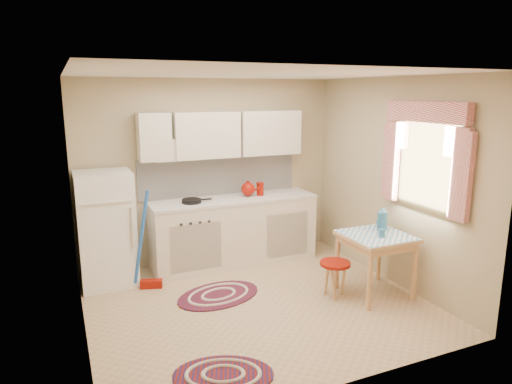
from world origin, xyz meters
TOP-DOWN VIEW (x-y plane):
  - room_shell at (0.16, 0.24)m, footprint 3.64×3.60m
  - fridge at (-1.45, 1.25)m, footprint 0.65×0.60m
  - broom at (-1.00, 0.90)m, footprint 0.30×0.20m
  - base_cabinets at (0.22, 1.30)m, footprint 2.25×0.60m
  - countertop at (0.22, 1.30)m, footprint 2.27×0.62m
  - frying_pan at (-0.37, 1.25)m, footprint 0.26×0.26m
  - red_kettle at (0.44, 1.30)m, footprint 0.27×0.26m
  - red_canister at (0.62, 1.30)m, footprint 0.12×0.12m
  - table at (1.36, -0.31)m, footprint 0.72×0.72m
  - stool at (0.89, -0.19)m, footprint 0.45×0.45m
  - coffee_pot at (1.53, -0.19)m, footprint 0.17×0.16m
  - mug at (1.35, -0.41)m, footprint 0.08×0.08m
  - rug_center at (-0.33, 0.36)m, footprint 1.15×0.89m
  - rug_left at (-0.80, -1.11)m, footprint 1.00×0.84m

SIDE VIEW (x-z plane):
  - rug_center at x=-0.33m, z-range 0.00..0.02m
  - rug_left at x=-0.80m, z-range 0.00..0.02m
  - stool at x=0.89m, z-range 0.00..0.42m
  - table at x=1.36m, z-range 0.00..0.72m
  - base_cabinets at x=0.22m, z-range 0.00..0.88m
  - broom at x=-1.00m, z-range 0.00..1.20m
  - fridge at x=-1.45m, z-range 0.00..1.40m
  - mug at x=1.35m, z-range 0.72..0.82m
  - coffee_pot at x=1.53m, z-range 0.72..1.02m
  - countertop at x=0.22m, z-range 0.88..0.92m
  - frying_pan at x=-0.37m, z-range 0.92..0.97m
  - red_canister at x=0.62m, z-range 0.92..1.08m
  - red_kettle at x=0.44m, z-range 0.92..1.13m
  - room_shell at x=0.16m, z-range 0.34..2.86m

